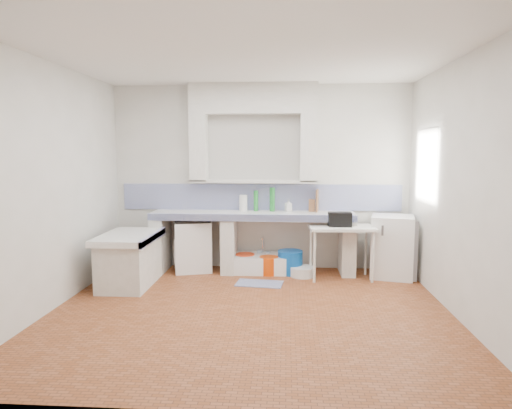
# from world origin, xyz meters

# --- Properties ---
(floor) EXTENTS (4.50, 4.50, 0.00)m
(floor) POSITION_xyz_m (0.00, 0.00, 0.00)
(floor) COLOR brown
(floor) RESTS_ON ground
(ceiling) EXTENTS (4.50, 4.50, 0.00)m
(ceiling) POSITION_xyz_m (0.00, 0.00, 2.80)
(ceiling) COLOR silver
(ceiling) RESTS_ON ground
(wall_back) EXTENTS (4.50, 0.00, 4.50)m
(wall_back) POSITION_xyz_m (0.00, 2.00, 1.40)
(wall_back) COLOR silver
(wall_back) RESTS_ON ground
(wall_front) EXTENTS (4.50, 0.00, 4.50)m
(wall_front) POSITION_xyz_m (0.00, -2.00, 1.40)
(wall_front) COLOR silver
(wall_front) RESTS_ON ground
(wall_left) EXTENTS (0.00, 4.50, 4.50)m
(wall_left) POSITION_xyz_m (-2.25, 0.00, 1.40)
(wall_left) COLOR silver
(wall_left) RESTS_ON ground
(wall_right) EXTENTS (0.00, 4.50, 4.50)m
(wall_right) POSITION_xyz_m (2.25, 0.00, 1.40)
(wall_right) COLOR silver
(wall_right) RESTS_ON ground
(alcove_mass) EXTENTS (1.90, 0.25, 0.45)m
(alcove_mass) POSITION_xyz_m (-0.10, 1.88, 2.58)
(alcove_mass) COLOR silver
(alcove_mass) RESTS_ON ground
(window_frame) EXTENTS (0.35, 0.86, 1.06)m
(window_frame) POSITION_xyz_m (2.42, 1.20, 1.60)
(window_frame) COLOR #342210
(window_frame) RESTS_ON ground
(lace_valance) EXTENTS (0.01, 0.84, 0.24)m
(lace_valance) POSITION_xyz_m (2.28, 1.20, 1.98)
(lace_valance) COLOR white
(lace_valance) RESTS_ON ground
(counter_slab) EXTENTS (3.00, 0.60, 0.08)m
(counter_slab) POSITION_xyz_m (-0.10, 1.70, 0.86)
(counter_slab) COLOR white
(counter_slab) RESTS_ON ground
(counter_lip) EXTENTS (3.00, 0.04, 0.10)m
(counter_lip) POSITION_xyz_m (-0.10, 1.42, 0.86)
(counter_lip) COLOR navy
(counter_lip) RESTS_ON ground
(counter_pier_left) EXTENTS (0.20, 0.55, 0.82)m
(counter_pier_left) POSITION_xyz_m (-1.50, 1.70, 0.41)
(counter_pier_left) COLOR silver
(counter_pier_left) RESTS_ON ground
(counter_pier_mid) EXTENTS (0.20, 0.55, 0.82)m
(counter_pier_mid) POSITION_xyz_m (-0.45, 1.70, 0.41)
(counter_pier_mid) COLOR silver
(counter_pier_mid) RESTS_ON ground
(counter_pier_right) EXTENTS (0.20, 0.55, 0.82)m
(counter_pier_right) POSITION_xyz_m (1.30, 1.70, 0.41)
(counter_pier_right) COLOR silver
(counter_pier_right) RESTS_ON ground
(peninsula_top) EXTENTS (0.70, 1.10, 0.08)m
(peninsula_top) POSITION_xyz_m (-1.70, 0.90, 0.66)
(peninsula_top) COLOR white
(peninsula_top) RESTS_ON ground
(peninsula_base) EXTENTS (0.60, 1.00, 0.62)m
(peninsula_base) POSITION_xyz_m (-1.70, 0.90, 0.31)
(peninsula_base) COLOR silver
(peninsula_base) RESTS_ON ground
(peninsula_lip) EXTENTS (0.04, 1.10, 0.10)m
(peninsula_lip) POSITION_xyz_m (-1.37, 0.90, 0.66)
(peninsula_lip) COLOR navy
(peninsula_lip) RESTS_ON ground
(backsplash) EXTENTS (4.27, 0.03, 0.40)m
(backsplash) POSITION_xyz_m (0.00, 1.99, 1.10)
(backsplash) COLOR navy
(backsplash) RESTS_ON ground
(stove) EXTENTS (0.66, 0.64, 0.76)m
(stove) POSITION_xyz_m (-1.01, 1.71, 0.38)
(stove) COLOR white
(stove) RESTS_ON ground
(sink) EXTENTS (0.96, 0.53, 0.23)m
(sink) POSITION_xyz_m (0.05, 1.71, 0.11)
(sink) COLOR white
(sink) RESTS_ON ground
(side_table) EXTENTS (0.93, 0.56, 0.04)m
(side_table) POSITION_xyz_m (1.18, 1.41, 0.38)
(side_table) COLOR white
(side_table) RESTS_ON ground
(fridge) EXTENTS (0.69, 0.69, 0.89)m
(fridge) POSITION_xyz_m (1.92, 1.57, 0.44)
(fridge) COLOR white
(fridge) RESTS_ON ground
(bucket_red) EXTENTS (0.38, 0.38, 0.27)m
(bucket_red) POSITION_xyz_m (-0.21, 1.69, 0.14)
(bucket_red) COLOR red
(bucket_red) RESTS_ON ground
(bucket_orange) EXTENTS (0.37, 0.37, 0.26)m
(bucket_orange) POSITION_xyz_m (0.15, 1.57, 0.13)
(bucket_orange) COLOR #E44206
(bucket_orange) RESTS_ON ground
(bucket_blue) EXTENTS (0.38, 0.38, 0.34)m
(bucket_blue) POSITION_xyz_m (0.46, 1.63, 0.17)
(bucket_blue) COLOR #0B51AE
(bucket_blue) RESTS_ON ground
(basin_white) EXTENTS (0.39, 0.39, 0.14)m
(basin_white) POSITION_xyz_m (0.64, 1.49, 0.07)
(basin_white) COLOR white
(basin_white) RESTS_ON ground
(water_bottle_a) EXTENTS (0.09, 0.09, 0.30)m
(water_bottle_a) POSITION_xyz_m (-0.00, 1.85, 0.15)
(water_bottle_a) COLOR silver
(water_bottle_a) RESTS_ON ground
(water_bottle_b) EXTENTS (0.08, 0.08, 0.28)m
(water_bottle_b) POSITION_xyz_m (0.13, 1.85, 0.14)
(water_bottle_b) COLOR silver
(water_bottle_b) RESTS_ON ground
(black_bag) EXTENTS (0.32, 0.19, 0.20)m
(black_bag) POSITION_xyz_m (1.15, 1.40, 0.85)
(black_bag) COLOR black
(black_bag) RESTS_ON side_table
(green_bottle_a) EXTENTS (0.09, 0.09, 0.31)m
(green_bottle_a) POSITION_xyz_m (-0.06, 1.85, 1.06)
(green_bottle_a) COLOR #1F792D
(green_bottle_a) RESTS_ON counter_slab
(green_bottle_b) EXTENTS (0.09, 0.09, 0.36)m
(green_bottle_b) POSITION_xyz_m (0.19, 1.85, 1.08)
(green_bottle_b) COLOR #1F792D
(green_bottle_b) RESTS_ON counter_slab
(knife_block) EXTENTS (0.10, 0.08, 0.18)m
(knife_block) POSITION_xyz_m (0.78, 1.85, 0.99)
(knife_block) COLOR brown
(knife_block) RESTS_ON counter_slab
(cutting_board) EXTENTS (0.06, 0.25, 0.33)m
(cutting_board) POSITION_xyz_m (0.86, 1.85, 1.07)
(cutting_board) COLOR brown
(cutting_board) RESTS_ON counter_slab
(paper_towel) EXTENTS (0.15, 0.15, 0.24)m
(paper_towel) POSITION_xyz_m (-0.25, 1.85, 1.02)
(paper_towel) COLOR white
(paper_towel) RESTS_ON counter_slab
(soap_bottle) EXTENTS (0.11, 0.11, 0.19)m
(soap_bottle) POSITION_xyz_m (0.43, 1.85, 1.00)
(soap_bottle) COLOR white
(soap_bottle) RESTS_ON counter_slab
(rug) EXTENTS (0.67, 0.43, 0.01)m
(rug) POSITION_xyz_m (0.04, 1.07, 0.01)
(rug) COLOR navy
(rug) RESTS_ON ground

